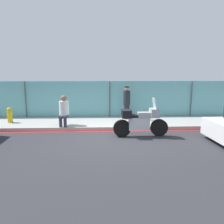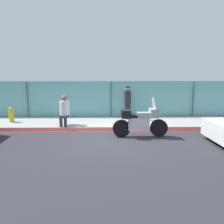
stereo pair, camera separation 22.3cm
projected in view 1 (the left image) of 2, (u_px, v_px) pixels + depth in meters
name	position (u px, v px, depth m)	size (l,w,h in m)	color
ground_plane	(113.00, 138.00, 8.43)	(120.00, 120.00, 0.00)	#2D2D33
sidewalk	(111.00, 123.00, 10.74)	(33.19, 2.42, 0.15)	#9E9E99
curb_paint_stripe	(112.00, 131.00, 9.47)	(33.19, 0.18, 0.01)	red
storefront_fence	(110.00, 100.00, 11.85)	(31.53, 0.17, 2.07)	#6BB2B7
motorcycle	(140.00, 121.00, 8.58)	(2.18, 0.54, 1.54)	black
officer_standing	(127.00, 102.00, 11.16)	(0.35, 0.35, 1.67)	#1E2328
person_seated_on_curb	(64.00, 109.00, 9.79)	(0.44, 0.72, 1.36)	#2D3342
fire_hydrant	(10.00, 115.00, 10.40)	(0.23, 0.29, 0.72)	gold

